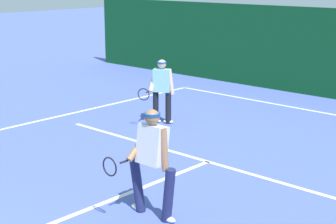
# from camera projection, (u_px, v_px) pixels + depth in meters

# --- Properties ---
(court_line_baseline_far) EXTENTS (10.07, 0.10, 0.01)m
(court_line_baseline_far) POSITION_uv_depth(u_px,v_px,m) (329.00, 114.00, 14.36)
(court_line_baseline_far) COLOR white
(court_line_baseline_far) RESTS_ON ground_plane
(court_line_service) EXTENTS (8.21, 0.10, 0.01)m
(court_line_service) POSITION_uv_depth(u_px,v_px,m) (208.00, 162.00, 10.70)
(court_line_service) COLOR white
(court_line_service) RESTS_ON ground_plane
(court_line_centre) EXTENTS (0.10, 6.40, 0.01)m
(court_line_centre) POSITION_uv_depth(u_px,v_px,m) (79.00, 213.00, 8.42)
(court_line_centre) COLOR white
(court_line_centre) RESTS_ON ground_plane
(player_near) EXTENTS (0.91, 0.89, 1.68)m
(player_near) POSITION_uv_depth(u_px,v_px,m) (152.00, 158.00, 8.09)
(player_near) COLOR #1E234C
(player_near) RESTS_ON ground_plane
(player_far) EXTENTS (0.65, 0.92, 1.58)m
(player_far) POSITION_uv_depth(u_px,v_px,m) (162.00, 89.00, 13.26)
(player_far) COLOR black
(player_far) RESTS_ON ground_plane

